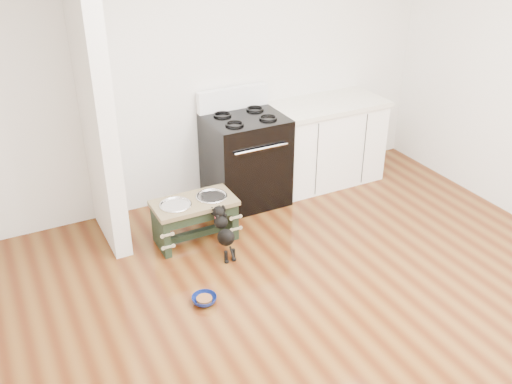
{
  "coord_description": "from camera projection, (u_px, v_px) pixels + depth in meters",
  "views": [
    {
      "loc": [
        -2.06,
        -2.56,
        2.9
      ],
      "look_at": [
        -0.03,
        1.37,
        0.53
      ],
      "focal_mm": 40.0,
      "sensor_mm": 36.0,
      "label": 1
    }
  ],
  "objects": [
    {
      "name": "ground",
      "position": [
        345.0,
        332.0,
        4.21
      ],
      "size": [
        5.0,
        5.0,
        0.0
      ],
      "primitive_type": "plane",
      "color": "#49200D",
      "rests_on": "ground"
    },
    {
      "name": "room_shell",
      "position": [
        364.0,
        128.0,
        3.44
      ],
      "size": [
        5.0,
        5.0,
        5.0
      ],
      "color": "silver",
      "rests_on": "ground"
    },
    {
      "name": "partition_wall",
      "position": [
        94.0,
        99.0,
        4.74
      ],
      "size": [
        0.15,
        0.8,
        2.7
      ],
      "primitive_type": "cube",
      "color": "silver",
      "rests_on": "ground"
    },
    {
      "name": "oven_range",
      "position": [
        245.0,
        158.0,
        5.78
      ],
      "size": [
        0.76,
        0.69,
        1.14
      ],
      "color": "black",
      "rests_on": "ground"
    },
    {
      "name": "cabinet_run",
      "position": [
        325.0,
        142.0,
        6.2
      ],
      "size": [
        1.24,
        0.64,
        0.91
      ],
      "color": "white",
      "rests_on": "ground"
    },
    {
      "name": "dog_feeder",
      "position": [
        195.0,
        213.0,
        5.18
      ],
      "size": [
        0.75,
        0.4,
        0.43
      ],
      "color": "black",
      "rests_on": "ground"
    },
    {
      "name": "puppy",
      "position": [
        224.0,
        231.0,
        4.98
      ],
      "size": [
        0.13,
        0.39,
        0.46
      ],
      "color": "black",
      "rests_on": "ground"
    },
    {
      "name": "floor_bowl",
      "position": [
        204.0,
        300.0,
        4.49
      ],
      "size": [
        0.25,
        0.25,
        0.06
      ],
      "rotation": [
        0.0,
        0.0,
        -0.34
      ],
      "color": "navy",
      "rests_on": "ground"
    }
  ]
}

